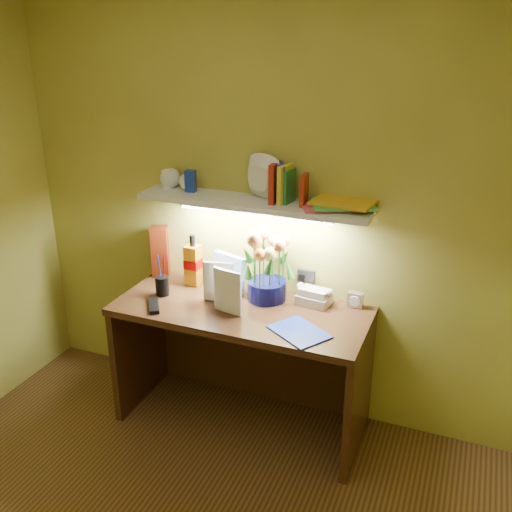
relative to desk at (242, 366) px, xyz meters
The scene contains 13 objects.
desk is the anchor object (origin of this frame).
flower_bouquet 0.60m from the desk, 60.39° to the left, with size 0.24×0.24×0.39m, color #070A37, non-canonical shape.
telephone 0.59m from the desk, 29.39° to the left, with size 0.18×0.13×0.11m, color beige, non-canonical shape.
desk_clock 0.75m from the desk, 23.21° to the left, with size 0.09×0.04×0.09m, color #B4B3B8.
whisky_bottle 0.68m from the desk, 154.48° to the left, with size 0.08×0.08×0.31m, color #B36F08, non-canonical shape.
whisky_box 0.86m from the desk, 159.89° to the left, with size 0.10×0.10×0.31m, color #5C1B07.
pen_cup 0.67m from the desk, behind, with size 0.08×0.08×0.19m, color black.
art_card 0.54m from the desk, 130.59° to the left, with size 0.22×0.04×0.22m, color white, non-canonical shape.
tv_remote 0.62m from the desk, 159.31° to the right, with size 0.05×0.19×0.02m, color black.
blue_folder 0.56m from the desk, 20.38° to the right, with size 0.28×0.21×0.01m, color #1A35A8.
desk_book_a 0.55m from the desk, behind, with size 0.18×0.02×0.24m, color beige.
desk_book_b 0.52m from the desk, 158.21° to the right, with size 0.18×0.02×0.25m, color white.
wall_shelf 0.98m from the desk, 80.23° to the left, with size 1.32×0.36×0.24m.
Camera 1 is at (1.12, -1.36, 2.17)m, focal length 40.00 mm.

